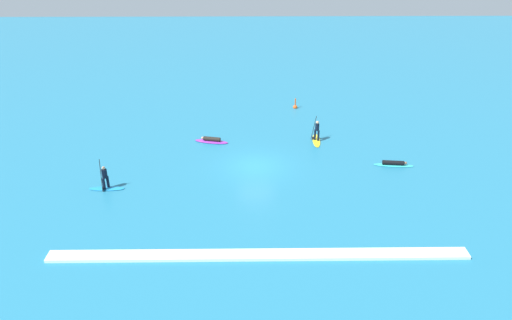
{
  "coord_description": "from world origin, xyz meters",
  "views": [
    {
      "loc": [
        -0.4,
        -32.07,
        16.59
      ],
      "look_at": [
        0.0,
        0.0,
        0.5
      ],
      "focal_mm": 34.26,
      "sensor_mm": 36.0,
      "label": 1
    }
  ],
  "objects": [
    {
      "name": "surfer_on_blue_board",
      "position": [
        -10.18,
        -3.26,
        0.54
      ],
      "size": [
        2.42,
        0.76,
        2.34
      ],
      "rotation": [
        0.0,
        0.0,
        3.14
      ],
      "color": "#1E8CD1",
      "rests_on": "ground_plane"
    },
    {
      "name": "marker_buoy",
      "position": [
        3.93,
        12.09,
        0.16
      ],
      "size": [
        0.42,
        0.42,
        1.08
      ],
      "color": "#E55119",
      "rests_on": "ground_plane"
    },
    {
      "name": "ground_plane",
      "position": [
        0.0,
        0.0,
        0.0
      ],
      "size": [
        120.0,
        120.0,
        0.0
      ],
      "primitive_type": "plane",
      "color": "teal",
      "rests_on": "ground"
    },
    {
      "name": "surfer_on_yellow_board",
      "position": [
        5.02,
        4.45,
        0.52
      ],
      "size": [
        0.85,
        2.72,
        2.16
      ],
      "rotation": [
        0.0,
        0.0,
        1.51
      ],
      "color": "yellow",
      "rests_on": "ground_plane"
    },
    {
      "name": "wave_crest",
      "position": [
        0.0,
        -10.7,
        0.09
      ],
      "size": [
        22.87,
        0.9,
        0.18
      ],
      "primitive_type": "cube",
      "color": "white",
      "rests_on": "ground_plane"
    },
    {
      "name": "surfer_on_purple_board",
      "position": [
        -3.59,
        4.33,
        0.15
      ],
      "size": [
        2.87,
        1.36,
        0.45
      ],
      "rotation": [
        0.0,
        0.0,
        2.92
      ],
      "color": "purple",
      "rests_on": "ground_plane"
    },
    {
      "name": "surfer_on_teal_board",
      "position": [
        10.2,
        -0.05,
        0.16
      ],
      "size": [
        2.97,
        0.9,
        0.4
      ],
      "rotation": [
        0.0,
        0.0,
        6.17
      ],
      "color": "#33C6CC",
      "rests_on": "ground_plane"
    }
  ]
}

